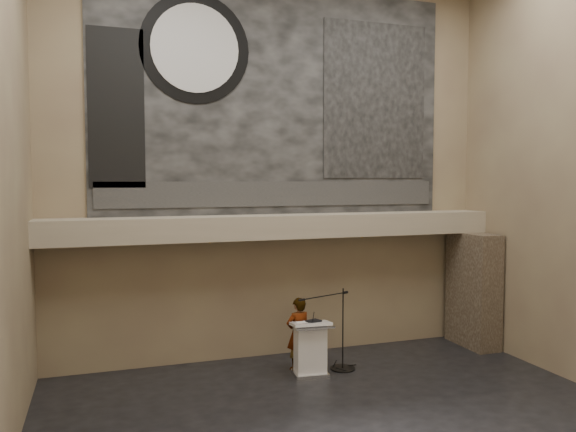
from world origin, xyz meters
name	(u,v)px	position (x,y,z in m)	size (l,w,h in m)	color
floor	(352,427)	(0.00, 0.00, 0.00)	(10.00, 10.00, 0.00)	black
wall_back	(277,167)	(0.00, 4.00, 4.25)	(10.00, 0.02, 8.50)	#78614C
wall_front	(549,147)	(0.00, -4.00, 4.25)	(10.00, 0.02, 8.50)	#78614C
soffit	(282,226)	(0.00, 3.60, 2.95)	(10.00, 0.80, 0.50)	#9E927A
sprinkler_left	(210,242)	(-1.60, 3.55, 2.67)	(0.04, 0.04, 0.06)	#B2893D
sprinkler_right	(362,236)	(1.90, 3.55, 2.67)	(0.04, 0.04, 0.06)	#B2893D
banner	(277,101)	(0.00, 3.97, 5.70)	(8.00, 0.05, 5.00)	black
banner_text_strip	(278,194)	(0.00, 3.93, 3.65)	(7.76, 0.02, 0.55)	#2C2C2C
banner_clock_rim	(195,48)	(-1.80, 3.93, 6.70)	(2.30, 2.30, 0.02)	black
banner_clock_face	(195,48)	(-1.80, 3.91, 6.70)	(1.84, 1.84, 0.02)	silver
banner_building_print	(375,101)	(2.40, 3.93, 5.80)	(2.60, 0.02, 3.60)	black
banner_brick_print	(116,108)	(-3.40, 3.93, 5.40)	(1.10, 0.02, 3.20)	black
stone_pier	(473,289)	(4.65, 3.15, 1.35)	(0.60, 1.40, 2.70)	#403427
lectern	(310,349)	(0.22, 2.44, 0.55)	(0.81, 0.61, 1.14)	silver
binder	(314,321)	(0.28, 2.42, 1.12)	(0.27, 0.22, 0.04)	black
papers	(303,323)	(0.05, 2.40, 1.10)	(0.21, 0.29, 0.01)	silver
speaker_person	(298,334)	(0.11, 2.87, 0.76)	(0.55, 0.36, 1.52)	white
mic_stand	(341,357)	(0.97, 2.58, 0.26)	(1.37, 0.65, 1.71)	black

